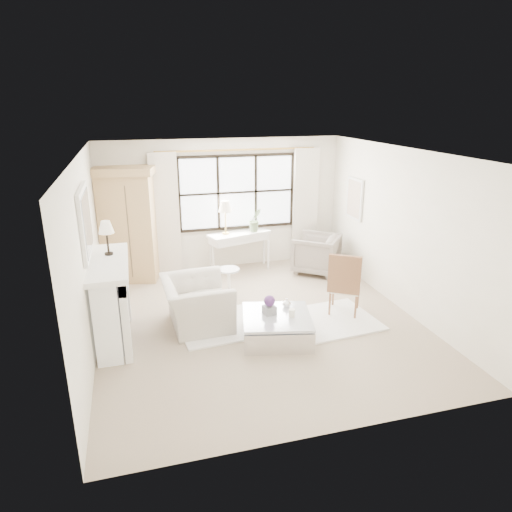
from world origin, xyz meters
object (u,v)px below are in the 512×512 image
Objects in this scene: coffee_table at (277,327)px; console_table at (239,251)px; armoire at (128,224)px; club_armchair at (197,303)px.

console_table is at bearing 99.53° from coffee_table.
coffee_table is (-0.17, -3.08, -0.22)m from console_table.
armoire is 2.63m from club_armchair.
coffee_table is at bearing -43.96° from armoire.
console_table is 1.15× the size of coffee_table.
console_table is (2.21, -0.01, -0.74)m from armoire.
armoire reaches higher than club_armchair.
armoire is at bearing 163.33° from console_table.
coffee_table is at bearing -126.63° from club_armchair.
club_armchair is 0.98× the size of coffee_table.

